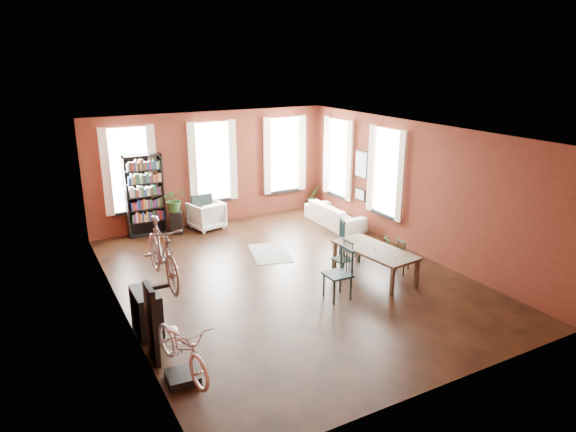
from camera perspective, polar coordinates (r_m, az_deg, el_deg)
room at (r=11.31m, az=-0.44°, el=4.48°), size 9.00×9.04×3.22m
dining_table at (r=11.44m, az=9.55°, el=-5.14°), size 1.09×2.02×0.66m
dining_chair_a at (r=10.28m, az=5.53°, el=-6.47°), size 0.49×0.49×1.04m
dining_chair_b at (r=11.36m, az=6.05°, el=-4.78°), size 0.39×0.39×0.79m
dining_chair_c at (r=11.75m, az=13.05°, el=-4.39°), size 0.43×0.43×0.79m
dining_chair_d at (r=12.21m, az=6.93°, el=-2.59°), size 0.62×0.62×1.04m
bookshelf at (r=14.19m, az=-15.64°, el=2.20°), size 1.00×0.32×2.20m
white_armchair at (r=14.53m, az=-9.07°, el=0.22°), size 0.98×0.94×0.86m
cream_sofa at (r=14.75m, az=5.21°, el=0.56°), size 0.61×2.08×0.81m
striped_rug at (r=12.70m, az=-2.00°, el=-4.14°), size 1.20×1.58×0.01m
bike_trainer at (r=8.20m, az=-11.61°, el=-17.14°), size 0.51×0.51×0.14m
bike_wall_rack at (r=8.49m, az=-14.91°, el=-11.49°), size 0.16×0.60×1.30m
console_table at (r=9.40m, az=-15.44°, el=-10.26°), size 0.40×0.80×0.80m
plant_stand at (r=14.32m, az=-12.28°, el=-0.71°), size 0.40×0.40×0.62m
plant_by_sofa at (r=16.36m, az=2.83°, el=1.42°), size 0.50×0.79×0.33m
plant_small at (r=12.93m, az=10.81°, el=-3.66°), size 0.46×0.54×0.17m
bicycle_floor at (r=7.77m, az=-11.84°, el=-11.58°), size 0.69×0.93×1.63m
bicycle_hung at (r=7.94m, az=-13.99°, el=-1.74°), size 0.47×1.00×1.66m
plant_on_stand at (r=14.18m, az=-12.53°, el=1.52°), size 0.63×0.69×0.53m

